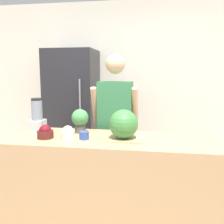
{
  "coord_description": "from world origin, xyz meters",
  "views": [
    {
      "loc": [
        0.38,
        -1.95,
        1.52
      ],
      "look_at": [
        0.0,
        0.39,
        1.14
      ],
      "focal_mm": 40.0,
      "sensor_mm": 36.0,
      "label": 1
    }
  ],
  "objects_px": {
    "person": "(115,126)",
    "bowl_cream": "(68,133)",
    "bowl_small_blue": "(84,135)",
    "potted_plant": "(80,119)",
    "refrigerator": "(73,112)",
    "blender": "(37,117)",
    "bowl_cherries": "(45,133)",
    "watermelon": "(124,124)"
  },
  "relations": [
    {
      "from": "person",
      "to": "bowl_cream",
      "type": "distance_m",
      "value": 0.73
    },
    {
      "from": "bowl_small_blue",
      "to": "potted_plant",
      "type": "height_order",
      "value": "potted_plant"
    },
    {
      "from": "watermelon",
      "to": "bowl_cherries",
      "type": "bearing_deg",
      "value": -175.19
    },
    {
      "from": "refrigerator",
      "to": "bowl_small_blue",
      "type": "distance_m",
      "value": 1.5
    },
    {
      "from": "refrigerator",
      "to": "potted_plant",
      "type": "bearing_deg",
      "value": -68.49
    },
    {
      "from": "bowl_cream",
      "to": "potted_plant",
      "type": "bearing_deg",
      "value": 77.82
    },
    {
      "from": "bowl_cream",
      "to": "blender",
      "type": "relative_size",
      "value": 0.37
    },
    {
      "from": "watermelon",
      "to": "blender",
      "type": "distance_m",
      "value": 0.98
    },
    {
      "from": "person",
      "to": "potted_plant",
      "type": "bearing_deg",
      "value": -128.45
    },
    {
      "from": "bowl_cherries",
      "to": "blender",
      "type": "distance_m",
      "value": 0.36
    },
    {
      "from": "bowl_cream",
      "to": "blender",
      "type": "xyz_separation_m",
      "value": [
        -0.43,
        0.25,
        0.1
      ]
    },
    {
      "from": "bowl_cherries",
      "to": "potted_plant",
      "type": "distance_m",
      "value": 0.39
    },
    {
      "from": "bowl_cream",
      "to": "blender",
      "type": "distance_m",
      "value": 0.5
    },
    {
      "from": "bowl_cream",
      "to": "bowl_small_blue",
      "type": "relative_size",
      "value": 1.42
    },
    {
      "from": "watermelon",
      "to": "bowl_cherries",
      "type": "relative_size",
      "value": 1.77
    },
    {
      "from": "bowl_cream",
      "to": "blender",
      "type": "bearing_deg",
      "value": 149.86
    },
    {
      "from": "refrigerator",
      "to": "watermelon",
      "type": "distance_m",
      "value": 1.64
    },
    {
      "from": "blender",
      "to": "bowl_small_blue",
      "type": "bearing_deg",
      "value": -23.8
    },
    {
      "from": "bowl_cherries",
      "to": "blender",
      "type": "relative_size",
      "value": 0.44
    },
    {
      "from": "blender",
      "to": "potted_plant",
      "type": "distance_m",
      "value": 0.48
    },
    {
      "from": "bowl_cherries",
      "to": "potted_plant",
      "type": "xyz_separation_m",
      "value": [
        0.27,
        0.27,
        0.09
      ]
    },
    {
      "from": "person",
      "to": "bowl_small_blue",
      "type": "bearing_deg",
      "value": -107.26
    },
    {
      "from": "person",
      "to": "blender",
      "type": "xyz_separation_m",
      "value": [
        -0.79,
        -0.39,
        0.15
      ]
    },
    {
      "from": "person",
      "to": "watermelon",
      "type": "relative_size",
      "value": 6.32
    },
    {
      "from": "person",
      "to": "bowl_cherries",
      "type": "distance_m",
      "value": 0.89
    },
    {
      "from": "potted_plant",
      "to": "watermelon",
      "type": "bearing_deg",
      "value": -23.42
    },
    {
      "from": "bowl_cherries",
      "to": "blender",
      "type": "xyz_separation_m",
      "value": [
        -0.21,
        0.28,
        0.1
      ]
    },
    {
      "from": "refrigerator",
      "to": "bowl_cherries",
      "type": "xyz_separation_m",
      "value": [
        0.18,
        -1.41,
        0.02
      ]
    },
    {
      "from": "bowl_cherries",
      "to": "watermelon",
      "type": "bearing_deg",
      "value": 4.81
    },
    {
      "from": "person",
      "to": "blender",
      "type": "bearing_deg",
      "value": -153.95
    },
    {
      "from": "blender",
      "to": "bowl_cream",
      "type": "bearing_deg",
      "value": -30.14
    },
    {
      "from": "person",
      "to": "potted_plant",
      "type": "distance_m",
      "value": 0.52
    },
    {
      "from": "potted_plant",
      "to": "person",
      "type": "bearing_deg",
      "value": 51.55
    },
    {
      "from": "watermelon",
      "to": "potted_plant",
      "type": "relative_size",
      "value": 1.1
    },
    {
      "from": "person",
      "to": "watermelon",
      "type": "distance_m",
      "value": 0.64
    },
    {
      "from": "bowl_cream",
      "to": "bowl_small_blue",
      "type": "xyz_separation_m",
      "value": [
        0.16,
        -0.01,
        -0.02
      ]
    },
    {
      "from": "person",
      "to": "bowl_cream",
      "type": "bearing_deg",
      "value": -119.91
    },
    {
      "from": "watermelon",
      "to": "blender",
      "type": "xyz_separation_m",
      "value": [
        -0.96,
        0.22,
        0.0
      ]
    },
    {
      "from": "bowl_cream",
      "to": "potted_plant",
      "type": "distance_m",
      "value": 0.26
    },
    {
      "from": "refrigerator",
      "to": "blender",
      "type": "relative_size",
      "value": 5.2
    },
    {
      "from": "bowl_cherries",
      "to": "potted_plant",
      "type": "bearing_deg",
      "value": 45.41
    },
    {
      "from": "bowl_cherries",
      "to": "blender",
      "type": "bearing_deg",
      "value": 127.17
    }
  ]
}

